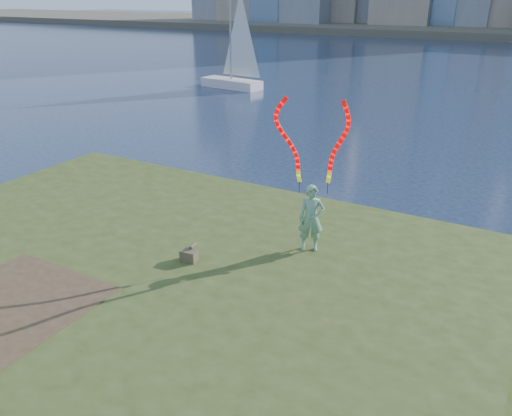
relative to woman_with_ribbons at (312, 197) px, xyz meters
The scene contains 7 objects.
ground 3.72m from the woman_with_ribbons, 137.89° to the right, with size 320.00×320.00×0.00m, color #192640.
grassy_knoll 5.19m from the woman_with_ribbons, 117.32° to the right, with size 20.00×18.00×0.80m.
dirt_patch 6.98m from the woman_with_ribbons, 130.34° to the right, with size 3.20×3.00×0.02m, color #47331E.
far_shore 93.03m from the woman_with_ribbons, 91.37° to the left, with size 320.00×40.00×1.20m, color brown.
woman_with_ribbons is the anchor object (origin of this frame).
canvas_bag 3.27m from the woman_with_ribbons, 139.17° to the right, with size 0.41×0.47×0.37m.
sailboat 27.58m from the woman_with_ribbons, 125.57° to the left, with size 5.28×2.25×7.92m.
Camera 1 is at (6.48, -8.35, 6.74)m, focal length 35.00 mm.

